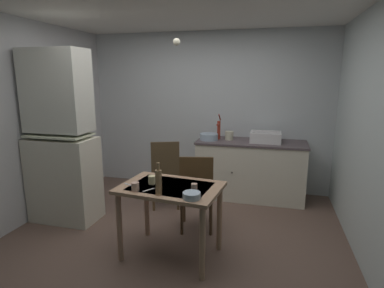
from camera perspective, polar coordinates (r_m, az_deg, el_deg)
The scene contains 21 objects.
ground_plane at distance 3.72m, azimuth -3.75°, elevation -17.24°, with size 4.87×4.87×0.00m, color brown.
wall_back at distance 5.16m, azimuth 2.93°, elevation 5.90°, with size 3.97×0.10×2.52m, color silver.
wall_left at distance 4.35m, azimuth -29.74°, elevation 3.10°, with size 0.10×3.90×2.52m, color silver.
wall_right at distance 3.26m, azimuth 31.23°, elevation 0.38°, with size 0.10×3.90×2.52m, color silver.
hutch_cabinet at distance 4.23m, azimuth -22.67°, elevation 0.07°, with size 0.83×0.47×2.15m.
counter_cabinet at distance 4.86m, azimuth 10.53°, elevation -4.58°, with size 1.61×0.64×0.88m.
sink_basin at distance 4.73m, azimuth 13.25°, elevation 1.26°, with size 0.44×0.34×0.15m.
hand_pump at distance 4.83m, azimuth 4.88°, elevation 2.86°, with size 0.05×0.27×0.39m.
mixing_bowl_counter at distance 4.78m, azimuth 3.08°, elevation 1.33°, with size 0.27×0.27×0.10m, color #9EB2C6.
stoneware_crock at distance 4.82m, azimuth 6.79°, elevation 1.54°, with size 0.13×0.13×0.13m, color beige.
dining_table at distance 3.21m, azimuth -3.91°, elevation -9.62°, with size 1.06×0.78×0.76m.
chair_far_side at distance 3.73m, azimuth 0.84°, elevation -8.61°, with size 0.47×0.47×0.95m.
chair_by_counter at distance 4.40m, azimuth -4.85°, elevation -5.31°, with size 0.51×0.51×0.97m.
serving_bowl_wide at distance 2.84m, azimuth -0.07°, elevation -9.35°, with size 0.16×0.16×0.06m, color #9EB2C6.
teacup_cream at distance 3.03m, azimuth 0.39°, elevation -7.85°, with size 0.06×0.06×0.07m, color tan.
mug_dark at distance 3.23m, azimuth -7.29°, elevation -6.49°, with size 0.08×0.08×0.08m, color beige.
teacup_mint at distance 3.07m, azimuth -10.28°, elevation -7.64°, with size 0.07×0.07×0.08m, color tan.
glass_bottle at distance 2.92m, azimuth -6.11°, elevation -6.82°, with size 0.06×0.06×0.31m.
table_knife at distance 3.22m, azimuth -10.98°, elevation -7.43°, with size 0.22×0.02×0.01m, color silver.
teaspoon_near_bowl at distance 3.08m, azimuth -7.92°, elevation -8.29°, with size 0.13×0.02×0.01m, color beige.
pendant_bulb at distance 3.59m, azimuth -2.81°, elevation 18.07°, with size 0.08×0.08×0.08m, color #F9EFCC.
Camera 1 is at (1.04, -3.07, 1.83)m, focal length 29.32 mm.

